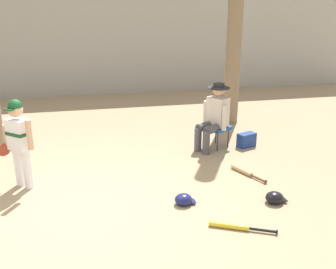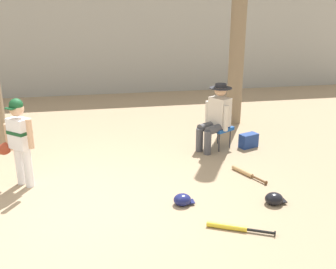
{
  "view_description": "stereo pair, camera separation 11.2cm",
  "coord_description": "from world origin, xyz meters",
  "px_view_note": "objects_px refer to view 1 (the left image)",
  "views": [
    {
      "loc": [
        0.14,
        -4.45,
        2.51
      ],
      "look_at": [
        1.25,
        0.65,
        0.75
      ],
      "focal_mm": 40.99,
      "sensor_mm": 36.0,
      "label": 1
    },
    {
      "loc": [
        0.25,
        -4.47,
        2.51
      ],
      "look_at": [
        1.25,
        0.65,
        0.75
      ],
      "focal_mm": 40.99,
      "sensor_mm": 36.0,
      "label": 2
    }
  ],
  "objects_px": {
    "batting_helmet_black": "(275,198)",
    "bat_yellow_trainer": "(234,227)",
    "handbag_beside_stool": "(246,140)",
    "batting_helmet_navy": "(184,200)",
    "young_ballplayer": "(18,138)",
    "tree_behind_spectator": "(235,24)",
    "bat_wood_tan": "(244,172)",
    "seated_spectator": "(214,115)",
    "folding_stool": "(217,128)"
  },
  "relations": [
    {
      "from": "seated_spectator",
      "to": "bat_wood_tan",
      "type": "distance_m",
      "value": 1.34
    },
    {
      "from": "bat_yellow_trainer",
      "to": "batting_helmet_navy",
      "type": "xyz_separation_m",
      "value": [
        -0.44,
        0.7,
        0.04
      ]
    },
    {
      "from": "bat_wood_tan",
      "to": "handbag_beside_stool",
      "type": "bearing_deg",
      "value": 65.44
    },
    {
      "from": "batting_helmet_black",
      "to": "folding_stool",
      "type": "bearing_deg",
      "value": 91.55
    },
    {
      "from": "tree_behind_spectator",
      "to": "bat_yellow_trainer",
      "type": "height_order",
      "value": "tree_behind_spectator"
    },
    {
      "from": "tree_behind_spectator",
      "to": "folding_stool",
      "type": "relative_size",
      "value": 8.74
    },
    {
      "from": "handbag_beside_stool",
      "to": "batting_helmet_navy",
      "type": "height_order",
      "value": "handbag_beside_stool"
    },
    {
      "from": "folding_stool",
      "to": "batting_helmet_black",
      "type": "height_order",
      "value": "folding_stool"
    },
    {
      "from": "handbag_beside_stool",
      "to": "batting_helmet_navy",
      "type": "xyz_separation_m",
      "value": [
        -1.7,
        -1.89,
        -0.06
      ]
    },
    {
      "from": "tree_behind_spectator",
      "to": "bat_wood_tan",
      "type": "xyz_separation_m",
      "value": [
        -0.81,
        -2.73,
        -2.1
      ]
    },
    {
      "from": "handbag_beside_stool",
      "to": "bat_yellow_trainer",
      "type": "bearing_deg",
      "value": -116.01
    },
    {
      "from": "tree_behind_spectator",
      "to": "bat_wood_tan",
      "type": "relative_size",
      "value": 7.05
    },
    {
      "from": "folding_stool",
      "to": "handbag_beside_stool",
      "type": "distance_m",
      "value": 0.61
    },
    {
      "from": "young_ballplayer",
      "to": "seated_spectator",
      "type": "xyz_separation_m",
      "value": [
        3.2,
        0.91,
        -0.1
      ]
    },
    {
      "from": "seated_spectator",
      "to": "batting_helmet_black",
      "type": "xyz_separation_m",
      "value": [
        0.14,
        -2.14,
        -0.57
      ]
    },
    {
      "from": "tree_behind_spectator",
      "to": "bat_yellow_trainer",
      "type": "relative_size",
      "value": 6.43
    },
    {
      "from": "bat_yellow_trainer",
      "to": "young_ballplayer",
      "type": "bearing_deg",
      "value": 146.29
    },
    {
      "from": "batting_helmet_black",
      "to": "handbag_beside_stool",
      "type": "bearing_deg",
      "value": 76.67
    },
    {
      "from": "tree_behind_spectator",
      "to": "seated_spectator",
      "type": "height_order",
      "value": "tree_behind_spectator"
    },
    {
      "from": "tree_behind_spectator",
      "to": "folding_stool",
      "type": "bearing_deg",
      "value": -119.36
    },
    {
      "from": "tree_behind_spectator",
      "to": "handbag_beside_stool",
      "type": "xyz_separation_m",
      "value": [
        -0.28,
        -1.58,
        -2.01
      ]
    },
    {
      "from": "batting_helmet_navy",
      "to": "batting_helmet_black",
      "type": "relative_size",
      "value": 0.96
    },
    {
      "from": "tree_behind_spectator",
      "to": "young_ballplayer",
      "type": "bearing_deg",
      "value": -149.31
    },
    {
      "from": "tree_behind_spectator",
      "to": "bat_yellow_trainer",
      "type": "bearing_deg",
      "value": -110.33
    },
    {
      "from": "tree_behind_spectator",
      "to": "handbag_beside_stool",
      "type": "height_order",
      "value": "tree_behind_spectator"
    },
    {
      "from": "bat_yellow_trainer",
      "to": "batting_helmet_black",
      "type": "xyz_separation_m",
      "value": [
        0.77,
        0.49,
        0.04
      ]
    },
    {
      "from": "tree_behind_spectator",
      "to": "seated_spectator",
      "type": "relative_size",
      "value": 3.98
    },
    {
      "from": "seated_spectator",
      "to": "bat_yellow_trainer",
      "type": "relative_size",
      "value": 1.62
    },
    {
      "from": "handbag_beside_stool",
      "to": "young_ballplayer",
      "type": "bearing_deg",
      "value": -167.28
    },
    {
      "from": "young_ballplayer",
      "to": "folding_stool",
      "type": "height_order",
      "value": "young_ballplayer"
    },
    {
      "from": "folding_stool",
      "to": "bat_wood_tan",
      "type": "bearing_deg",
      "value": -88.53
    },
    {
      "from": "bat_yellow_trainer",
      "to": "seated_spectator",
      "type": "bearing_deg",
      "value": 76.71
    },
    {
      "from": "folding_stool",
      "to": "bat_wood_tan",
      "type": "height_order",
      "value": "folding_stool"
    },
    {
      "from": "seated_spectator",
      "to": "bat_yellow_trainer",
      "type": "distance_m",
      "value": 2.77
    },
    {
      "from": "young_ballplayer",
      "to": "bat_wood_tan",
      "type": "xyz_separation_m",
      "value": [
        3.32,
        -0.28,
        -0.71
      ]
    },
    {
      "from": "tree_behind_spectator",
      "to": "handbag_beside_stool",
      "type": "bearing_deg",
      "value": -100.11
    },
    {
      "from": "seated_spectator",
      "to": "bat_wood_tan",
      "type": "bearing_deg",
      "value": -84.38
    },
    {
      "from": "folding_stool",
      "to": "bat_yellow_trainer",
      "type": "height_order",
      "value": "folding_stool"
    },
    {
      "from": "tree_behind_spectator",
      "to": "young_ballplayer",
      "type": "height_order",
      "value": "tree_behind_spectator"
    },
    {
      "from": "young_ballplayer",
      "to": "handbag_beside_stool",
      "type": "bearing_deg",
      "value": 12.72
    },
    {
      "from": "young_ballplayer",
      "to": "batting_helmet_black",
      "type": "distance_m",
      "value": 3.63
    },
    {
      "from": "batting_helmet_black",
      "to": "bat_yellow_trainer",
      "type": "bearing_deg",
      "value": -147.41
    },
    {
      "from": "young_ballplayer",
      "to": "seated_spectator",
      "type": "distance_m",
      "value": 3.33
    },
    {
      "from": "folding_stool",
      "to": "bat_wood_tan",
      "type": "xyz_separation_m",
      "value": [
        0.03,
        -1.24,
        -0.33
      ]
    },
    {
      "from": "tree_behind_spectator",
      "to": "batting_helmet_black",
      "type": "bearing_deg",
      "value": -101.96
    },
    {
      "from": "young_ballplayer",
      "to": "bat_wood_tan",
      "type": "distance_m",
      "value": 3.41
    },
    {
      "from": "batting_helmet_navy",
      "to": "batting_helmet_black",
      "type": "bearing_deg",
      "value": -10.15
    },
    {
      "from": "bat_yellow_trainer",
      "to": "batting_helmet_black",
      "type": "height_order",
      "value": "batting_helmet_black"
    },
    {
      "from": "folding_stool",
      "to": "young_ballplayer",
      "type": "bearing_deg",
      "value": -163.75
    },
    {
      "from": "young_ballplayer",
      "to": "bat_yellow_trainer",
      "type": "height_order",
      "value": "young_ballplayer"
    }
  ]
}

